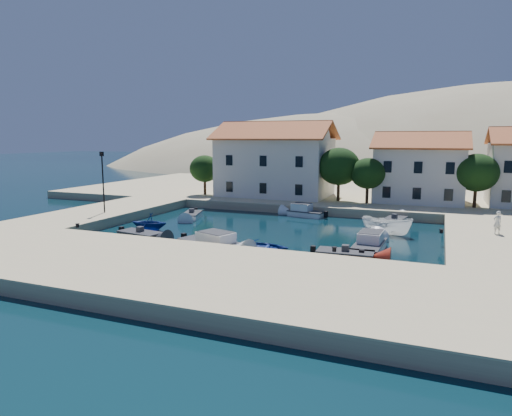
# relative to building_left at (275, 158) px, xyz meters

# --- Properties ---
(ground) EXTENTS (400.00, 400.00, 0.00)m
(ground) POSITION_rel_building_left_xyz_m (6.00, -28.00, -5.94)
(ground) COLOR black
(ground) RESTS_ON ground
(quay_south) EXTENTS (52.00, 12.00, 1.00)m
(quay_south) POSITION_rel_building_left_xyz_m (6.00, -34.00, -5.44)
(quay_south) COLOR beige
(quay_south) RESTS_ON ground
(quay_west) EXTENTS (8.00, 20.00, 1.00)m
(quay_west) POSITION_rel_building_left_xyz_m (-13.00, -18.00, -5.44)
(quay_west) COLOR beige
(quay_west) RESTS_ON ground
(quay_north) EXTENTS (80.00, 36.00, 1.00)m
(quay_north) POSITION_rel_building_left_xyz_m (8.00, 10.00, -5.44)
(quay_north) COLOR beige
(quay_north) RESTS_ON ground
(hills) EXTENTS (254.00, 176.00, 99.00)m
(hills) POSITION_rel_building_left_xyz_m (26.64, 95.62, -29.34)
(hills) COLOR tan
(hills) RESTS_ON ground
(building_left) EXTENTS (14.70, 9.45, 9.70)m
(building_left) POSITION_rel_building_left_xyz_m (0.00, 0.00, 0.00)
(building_left) COLOR silver
(building_left) RESTS_ON quay_north
(building_mid) EXTENTS (10.50, 8.40, 8.30)m
(building_mid) POSITION_rel_building_left_xyz_m (18.00, 1.00, -0.71)
(building_mid) COLOR silver
(building_mid) RESTS_ON quay_north
(trees) EXTENTS (37.30, 5.30, 6.45)m
(trees) POSITION_rel_building_left_xyz_m (10.51, -2.54, -1.10)
(trees) COLOR #382314
(trees) RESTS_ON quay_north
(lamppost) EXTENTS (0.35, 0.25, 6.22)m
(lamppost) POSITION_rel_building_left_xyz_m (-11.50, -20.00, -1.18)
(lamppost) COLOR black
(lamppost) RESTS_ON quay_west
(bollards) EXTENTS (29.36, 9.56, 0.30)m
(bollards) POSITION_rel_building_left_xyz_m (8.80, -24.13, -4.79)
(bollards) COLOR black
(bollards) RESTS_ON ground
(motorboat_grey_sw) EXTENTS (4.24, 2.44, 1.25)m
(motorboat_grey_sw) POSITION_rel_building_left_xyz_m (-3.35, -25.13, -5.64)
(motorboat_grey_sw) COLOR #333439
(motorboat_grey_sw) RESTS_ON ground
(cabin_cruiser_south) EXTENTS (5.68, 3.79, 1.60)m
(cabin_cruiser_south) POSITION_rel_building_left_xyz_m (3.84, -26.02, -5.46)
(cabin_cruiser_south) COLOR white
(cabin_cruiser_south) RESTS_ON ground
(rowboat_south) EXTENTS (5.63, 4.44, 1.05)m
(rowboat_south) POSITION_rel_building_left_xyz_m (7.66, -25.77, -5.94)
(rowboat_south) COLOR navy
(rowboat_south) RESTS_ON ground
(motorboat_red_se) EXTENTS (4.09, 1.98, 1.25)m
(motorboat_red_se) POSITION_rel_building_left_xyz_m (14.38, -25.20, -5.64)
(motorboat_red_se) COLOR maroon
(motorboat_red_se) RESTS_ON ground
(cabin_cruiser_east) EXTENTS (2.18, 5.10, 1.60)m
(cabin_cruiser_east) POSITION_rel_building_left_xyz_m (15.60, -22.21, -5.46)
(cabin_cruiser_east) COLOR white
(cabin_cruiser_east) RESTS_ON ground
(boat_east) EXTENTS (4.99, 2.86, 1.82)m
(boat_east) POSITION_rel_building_left_xyz_m (16.15, -15.38, -5.94)
(boat_east) COLOR white
(boat_east) RESTS_ON ground
(motorboat_white_ne) EXTENTS (2.41, 4.04, 1.25)m
(motorboat_white_ne) POSITION_rel_building_left_xyz_m (16.33, -10.03, -5.64)
(motorboat_white_ne) COLOR white
(motorboat_white_ne) RESTS_ON ground
(rowboat_west) EXTENTS (3.84, 3.45, 1.80)m
(rowboat_west) POSITION_rel_building_left_xyz_m (-4.79, -21.76, -5.94)
(rowboat_west) COLOR navy
(rowboat_west) RESTS_ON ground
(motorboat_white_west) EXTENTS (2.74, 4.14, 1.25)m
(motorboat_white_west) POSITION_rel_building_left_xyz_m (-4.31, -14.68, -5.64)
(motorboat_white_west) COLOR white
(motorboat_white_west) RESTS_ON ground
(cabin_cruiser_north) EXTENTS (4.28, 2.45, 1.60)m
(cabin_cruiser_north) POSITION_rel_building_left_xyz_m (6.86, -9.00, -5.46)
(cabin_cruiser_north) COLOR white
(cabin_cruiser_north) RESTS_ON ground
(pedestrian) EXTENTS (0.80, 0.70, 1.85)m
(pedestrian) POSITION_rel_building_left_xyz_m (24.80, -16.61, -4.01)
(pedestrian) COLOR white
(pedestrian) RESTS_ON quay_east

